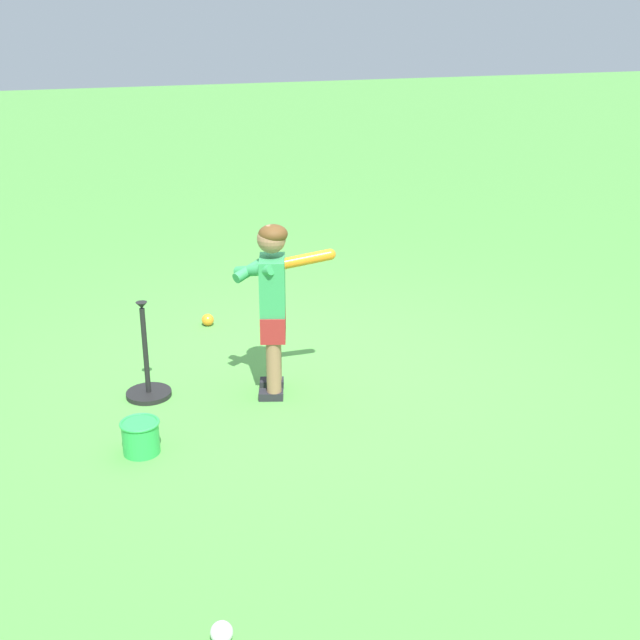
{
  "coord_description": "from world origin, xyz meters",
  "views": [
    {
      "loc": [
        4.76,
        -1.48,
        2.3
      ],
      "look_at": [
        0.24,
        0.05,
        0.45
      ],
      "focal_mm": 46.49,
      "sensor_mm": 36.0,
      "label": 1
    }
  ],
  "objects_px": {
    "child_batter": "(273,294)",
    "batting_tee": "(148,381)",
    "play_ball_by_bucket": "(222,632)",
    "play_ball_far_right": "(208,320)",
    "toy_bucket": "(141,436)"
  },
  "relations": [
    {
      "from": "child_batter",
      "to": "toy_bucket",
      "type": "bearing_deg",
      "value": -61.65
    },
    {
      "from": "play_ball_by_bucket",
      "to": "batting_tee",
      "type": "bearing_deg",
      "value": 179.29
    },
    {
      "from": "child_batter",
      "to": "batting_tee",
      "type": "xyz_separation_m",
      "value": [
        -0.2,
        -0.76,
        -0.55
      ]
    },
    {
      "from": "child_batter",
      "to": "batting_tee",
      "type": "height_order",
      "value": "child_batter"
    },
    {
      "from": "play_ball_by_bucket",
      "to": "play_ball_far_right",
      "type": "bearing_deg",
      "value": 169.38
    },
    {
      "from": "play_ball_far_right",
      "to": "toy_bucket",
      "type": "distance_m",
      "value": 1.89
    },
    {
      "from": "child_batter",
      "to": "play_ball_by_bucket",
      "type": "bearing_deg",
      "value": -21.25
    },
    {
      "from": "play_ball_by_bucket",
      "to": "batting_tee",
      "type": "distance_m",
      "value": 2.22
    },
    {
      "from": "child_batter",
      "to": "toy_bucket",
      "type": "xyz_separation_m",
      "value": [
        0.48,
        -0.89,
        -0.55
      ]
    },
    {
      "from": "play_ball_far_right",
      "to": "batting_tee",
      "type": "height_order",
      "value": "batting_tee"
    },
    {
      "from": "play_ball_by_bucket",
      "to": "toy_bucket",
      "type": "distance_m",
      "value": 1.54
    },
    {
      "from": "play_ball_by_bucket",
      "to": "batting_tee",
      "type": "xyz_separation_m",
      "value": [
        -2.22,
        0.03,
        0.06
      ]
    },
    {
      "from": "batting_tee",
      "to": "toy_bucket",
      "type": "distance_m",
      "value": 0.69
    },
    {
      "from": "play_ball_by_bucket",
      "to": "toy_bucket",
      "type": "bearing_deg",
      "value": -176.14
    },
    {
      "from": "play_ball_far_right",
      "to": "toy_bucket",
      "type": "height_order",
      "value": "toy_bucket"
    }
  ]
}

